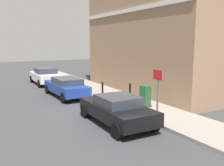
{
  "coord_description": "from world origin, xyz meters",
  "views": [
    {
      "loc": [
        -6.2,
        -10.51,
        3.6
      ],
      "look_at": [
        1.13,
        2.34,
        1.2
      ],
      "focal_mm": 39.91,
      "sensor_mm": 36.0,
      "label": 1
    }
  ],
  "objects_px": {
    "bollard_far_kerb": "(103,89)",
    "street_sign": "(158,87)",
    "car_black": "(117,109)",
    "utility_cabinet": "(145,97)",
    "car_blue": "(66,86)",
    "bollard_near_cabinet": "(130,91)",
    "car_white": "(45,76)"
  },
  "relations": [
    {
      "from": "bollard_far_kerb",
      "to": "street_sign",
      "type": "relative_size",
      "value": 0.45
    },
    {
      "from": "car_black",
      "to": "street_sign",
      "type": "xyz_separation_m",
      "value": [
        1.65,
        -0.75,
        0.97
      ]
    },
    {
      "from": "utility_cabinet",
      "to": "car_blue",
      "type": "bearing_deg",
      "value": 117.54
    },
    {
      "from": "car_blue",
      "to": "bollard_near_cabinet",
      "type": "height_order",
      "value": "car_blue"
    },
    {
      "from": "car_black",
      "to": "bollard_far_kerb",
      "type": "xyz_separation_m",
      "value": [
        1.59,
        4.43,
        0.01
      ]
    },
    {
      "from": "car_white",
      "to": "bollard_far_kerb",
      "type": "relative_size",
      "value": 3.93
    },
    {
      "from": "car_blue",
      "to": "bollard_far_kerb",
      "type": "bearing_deg",
      "value": -143.92
    },
    {
      "from": "street_sign",
      "to": "bollard_far_kerb",
      "type": "bearing_deg",
      "value": 90.74
    },
    {
      "from": "car_blue",
      "to": "car_white",
      "type": "height_order",
      "value": "car_white"
    },
    {
      "from": "car_black",
      "to": "utility_cabinet",
      "type": "xyz_separation_m",
      "value": [
        2.65,
        1.44,
        -0.01
      ]
    },
    {
      "from": "utility_cabinet",
      "to": "bollard_far_kerb",
      "type": "relative_size",
      "value": 1.11
    },
    {
      "from": "utility_cabinet",
      "to": "bollard_near_cabinet",
      "type": "relative_size",
      "value": 1.11
    },
    {
      "from": "car_blue",
      "to": "utility_cabinet",
      "type": "distance_m",
      "value": 5.79
    },
    {
      "from": "car_white",
      "to": "utility_cabinet",
      "type": "xyz_separation_m",
      "value": [
        2.53,
        -10.99,
        -0.07
      ]
    },
    {
      "from": "bollard_near_cabinet",
      "to": "bollard_far_kerb",
      "type": "bearing_deg",
      "value": 130.69
    },
    {
      "from": "street_sign",
      "to": "bollard_near_cabinet",
      "type": "bearing_deg",
      "value": 74.06
    },
    {
      "from": "car_white",
      "to": "car_blue",
      "type": "bearing_deg",
      "value": 178.69
    },
    {
      "from": "utility_cabinet",
      "to": "car_black",
      "type": "bearing_deg",
      "value": -151.47
    },
    {
      "from": "car_black",
      "to": "bollard_near_cabinet",
      "type": "relative_size",
      "value": 4.11
    },
    {
      "from": "bollard_far_kerb",
      "to": "street_sign",
      "type": "height_order",
      "value": "street_sign"
    },
    {
      "from": "utility_cabinet",
      "to": "street_sign",
      "type": "distance_m",
      "value": 2.6
    },
    {
      "from": "car_blue",
      "to": "street_sign",
      "type": "distance_m",
      "value": 7.58
    },
    {
      "from": "car_black",
      "to": "car_blue",
      "type": "relative_size",
      "value": 0.95
    },
    {
      "from": "car_black",
      "to": "utility_cabinet",
      "type": "height_order",
      "value": "car_black"
    },
    {
      "from": "car_white",
      "to": "utility_cabinet",
      "type": "distance_m",
      "value": 11.28
    },
    {
      "from": "car_black",
      "to": "bollard_near_cabinet",
      "type": "bearing_deg",
      "value": -40.72
    },
    {
      "from": "utility_cabinet",
      "to": "bollard_near_cabinet",
      "type": "height_order",
      "value": "utility_cabinet"
    },
    {
      "from": "utility_cabinet",
      "to": "street_sign",
      "type": "height_order",
      "value": "street_sign"
    },
    {
      "from": "car_white",
      "to": "bollard_near_cabinet",
      "type": "distance_m",
      "value": 9.71
    },
    {
      "from": "utility_cabinet",
      "to": "bollard_far_kerb",
      "type": "bearing_deg",
      "value": 109.53
    },
    {
      "from": "car_white",
      "to": "bollard_far_kerb",
      "type": "bearing_deg",
      "value": -169.45
    },
    {
      "from": "car_black",
      "to": "utility_cabinet",
      "type": "bearing_deg",
      "value": -60.46
    }
  ]
}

